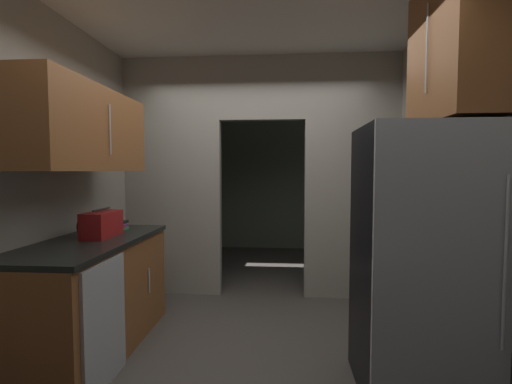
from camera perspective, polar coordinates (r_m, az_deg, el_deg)
The scene contains 12 objects.
ground at distance 3.19m, azimuth -1.57°, elevation -24.29°, with size 20.00×20.00×0.00m, color #47423D.
kitchen_overhead_slab at distance 3.52m, azimuth -0.84°, elevation 25.94°, with size 3.61×6.85×0.06m, color silver.
kitchen_partition at distance 4.25m, azimuth 0.26°, elevation 3.76°, with size 3.21×0.12×2.80m.
adjoining_room_shell at distance 6.09m, azimuth 1.65°, elevation 2.61°, with size 3.21×2.73×2.80m.
kitchen_flank_right at distance 2.65m, azimuth 35.22°, elevation 1.04°, with size 0.10×3.93×2.80m, color #9E998C.
refrigerator at distance 2.65m, azimuth 24.34°, elevation -9.90°, with size 0.77×0.75×1.77m.
lower_cabinet_run at distance 3.34m, azimuth -24.44°, elevation -14.69°, with size 0.70×1.61×0.93m.
dishwasher at distance 2.82m, azimuth -22.76°, elevation -18.71°, with size 0.02×0.56×0.87m.
upper_cabinet_counterside at distance 3.20m, azimuth -25.03°, elevation 8.92°, with size 0.36×1.45×0.66m.
upper_cabinet_fridgeside at distance 2.88m, azimuth 28.97°, elevation 19.32°, with size 0.36×0.84×0.98m.
boombox at distance 3.30m, azimuth -23.24°, elevation -4.70°, with size 0.20×0.39×0.24m.
book_stack at distance 3.62m, azimuth -20.76°, elevation -4.96°, with size 0.13×0.18×0.09m.
Camera 1 is at (0.30, -2.81, 1.48)m, focal length 25.30 mm.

